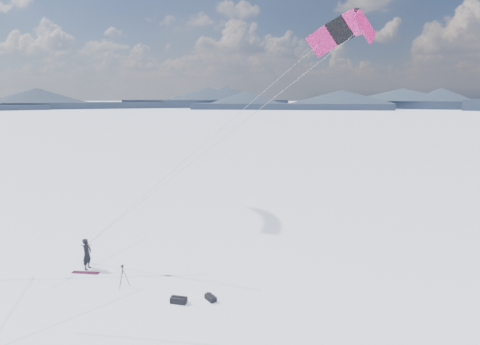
# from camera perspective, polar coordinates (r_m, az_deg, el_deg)

# --- Properties ---
(ground) EXTENTS (1800.00, 1800.00, 0.00)m
(ground) POSITION_cam_1_polar(r_m,az_deg,el_deg) (20.82, -15.30, -16.40)
(ground) COLOR white
(horizon_hills) EXTENTS (704.84, 706.81, 8.70)m
(horizon_hills) POSITION_cam_1_polar(r_m,az_deg,el_deg) (19.48, -15.82, -7.06)
(horizon_hills) COLOR black
(horizon_hills) RESTS_ON ground
(snow_tracks) EXTENTS (14.76, 10.25, 0.01)m
(snow_tracks) POSITION_cam_1_polar(r_m,az_deg,el_deg) (20.76, -17.41, -16.57)
(snow_tracks) COLOR silver
(snow_tracks) RESTS_ON ground
(snowkiter) EXTENTS (0.45, 0.66, 1.75)m
(snowkiter) POSITION_cam_1_polar(r_m,az_deg,el_deg) (24.27, -20.79, -12.69)
(snowkiter) COLOR black
(snowkiter) RESTS_ON ground
(snowboard) EXTENTS (1.50, 0.28, 0.04)m
(snowboard) POSITION_cam_1_polar(r_m,az_deg,el_deg) (23.80, -21.09, -13.14)
(snowboard) COLOR maroon
(snowboard) RESTS_ON ground
(tripod) EXTENTS (0.57, 0.56, 1.12)m
(tripod) POSITION_cam_1_polar(r_m,az_deg,el_deg) (21.43, -16.34, -13.49)
(tripod) COLOR black
(tripod) RESTS_ON ground
(gear_bag_a) EXTENTS (0.77, 0.42, 0.33)m
(gear_bag_a) POSITION_cam_1_polar(r_m,az_deg,el_deg) (19.57, -8.71, -17.48)
(gear_bag_a) COLOR black
(gear_bag_a) RESTS_ON ground
(gear_bag_b) EXTENTS (0.66, 0.68, 0.29)m
(gear_bag_b) POSITION_cam_1_polar(r_m,az_deg,el_deg) (19.65, -4.20, -17.33)
(gear_bag_b) COLOR black
(gear_bag_b) RESTS_ON ground
(power_kite) EXTENTS (15.42, 7.55, 12.66)m
(power_kite) POSITION_cam_1_polar(r_m,az_deg,el_deg) (24.38, 14.86, 18.97)
(power_kite) COLOR #CE1663
(power_kite) RESTS_ON ground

